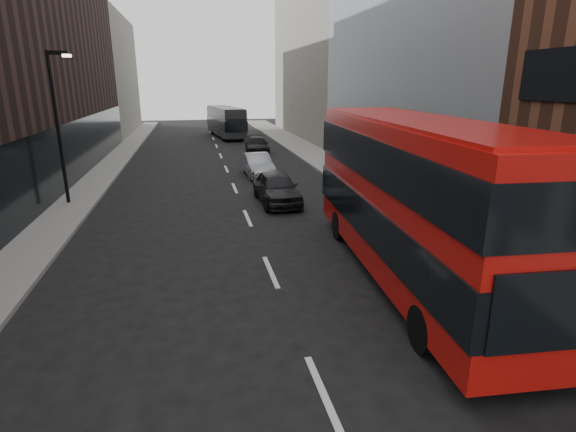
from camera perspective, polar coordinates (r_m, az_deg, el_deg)
sidewalk_right at (r=32.03m, az=5.88°, el=6.27°), size 3.00×80.00×0.15m
sidewalk_left at (r=31.08m, az=-22.60°, el=4.76°), size 2.00×80.00×0.15m
building_modern_block at (r=29.65m, az=17.12°, el=23.93°), size 5.03×22.00×20.00m
building_victorian at (r=50.98m, az=3.75°, el=20.95°), size 6.50×24.00×21.00m
building_left_mid at (r=36.23m, az=-28.13°, el=16.69°), size 5.00×24.00×14.00m
building_left_far at (r=57.75m, az=-22.16°, el=16.17°), size 5.00×20.00×13.00m
street_lamp at (r=23.82m, az=-27.13°, el=10.99°), size 1.06×0.22×7.00m
red_bus at (r=13.59m, az=15.65°, el=2.79°), size 3.64×12.10×4.82m
grey_bus at (r=50.27m, az=-7.92°, el=11.84°), size 3.69×10.15×3.22m
car_a at (r=22.25m, az=-1.46°, el=3.64°), size 2.00×4.66×1.57m
car_b at (r=28.88m, az=-3.89°, el=6.49°), size 1.73×4.43×1.44m
car_c at (r=38.45m, az=-3.95°, el=8.95°), size 2.26×4.78×1.35m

